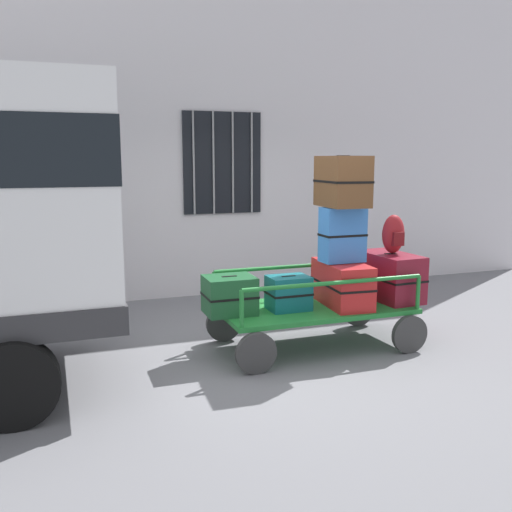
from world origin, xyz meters
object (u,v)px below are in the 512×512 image
at_px(suitcase_center_middle, 343,235).
at_px(backpack, 394,234).
at_px(suitcase_left_bottom, 229,295).
at_px(suitcase_midright_bottom, 390,276).
at_px(suitcase_center_top, 343,181).
at_px(luggage_cart, 314,314).
at_px(suitcase_midleft_bottom, 288,293).
at_px(suitcase_center_bottom, 342,284).

distance_m(suitcase_center_middle, backpack, 0.66).
bearing_deg(suitcase_left_bottom, backpack, -1.48).
distance_m(suitcase_left_bottom, suitcase_midright_bottom, 1.93).
distance_m(suitcase_center_top, backpack, 0.89).
bearing_deg(suitcase_center_top, suitcase_midright_bottom, -0.24).
bearing_deg(suitcase_center_middle, luggage_cart, 177.15).
bearing_deg(suitcase_center_top, suitcase_left_bottom, 178.92).
relative_size(suitcase_left_bottom, suitcase_center_middle, 0.87).
xyz_separation_m(suitcase_midright_bottom, backpack, (0.01, -0.02, 0.49)).
bearing_deg(suitcase_center_middle, suitcase_center_top, 90.00).
bearing_deg(suitcase_midleft_bottom, suitcase_left_bottom, 174.21).
distance_m(suitcase_center_bottom, suitcase_midright_bottom, 0.64).
distance_m(suitcase_center_bottom, backpack, 0.83).
relative_size(suitcase_midleft_bottom, suitcase_midright_bottom, 0.53).
bearing_deg(backpack, suitcase_center_top, 177.75).
bearing_deg(suitcase_center_bottom, luggage_cart, 173.81).
xyz_separation_m(suitcase_left_bottom, suitcase_midright_bottom, (1.92, -0.03, 0.07)).
xyz_separation_m(suitcase_center_top, backpack, (0.65, -0.03, -0.60)).
xyz_separation_m(suitcase_left_bottom, suitcase_center_middle, (1.28, -0.05, 0.58)).
distance_m(suitcase_midleft_bottom, suitcase_center_middle, 0.88).
height_order(suitcase_center_middle, backpack, suitcase_center_middle).
bearing_deg(luggage_cart, backpack, -0.66).
distance_m(suitcase_left_bottom, suitcase_center_middle, 1.41).
bearing_deg(luggage_cart, suitcase_midleft_bottom, -175.33).
distance_m(luggage_cart, suitcase_midright_bottom, 1.03).
xyz_separation_m(luggage_cart, suitcase_center_middle, (0.32, -0.02, 0.87)).
bearing_deg(suitcase_midright_bottom, suitcase_center_bottom, -175.84).
bearing_deg(suitcase_center_middle, backpack, 0.42).
relative_size(suitcase_center_bottom, suitcase_midright_bottom, 1.06).
bearing_deg(suitcase_center_bottom, backpack, 2.07).
bearing_deg(suitcase_midright_bottom, suitcase_center_middle, -177.51).
relative_size(suitcase_center_middle, suitcase_midright_bottom, 0.72).
relative_size(suitcase_center_bottom, backpack, 2.03).
height_order(suitcase_left_bottom, suitcase_midright_bottom, suitcase_midright_bottom).
height_order(suitcase_midright_bottom, backpack, backpack).
height_order(luggage_cart, suitcase_center_middle, suitcase_center_middle).
relative_size(luggage_cart, suitcase_center_top, 3.25).
bearing_deg(luggage_cart, suitcase_center_bottom, -6.19).
bearing_deg(suitcase_midleft_bottom, suitcase_midright_bottom, 1.70).
bearing_deg(backpack, suitcase_left_bottom, 178.52).
bearing_deg(suitcase_midright_bottom, backpack, -59.40).
distance_m(suitcase_center_top, suitcase_midright_bottom, 1.27).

